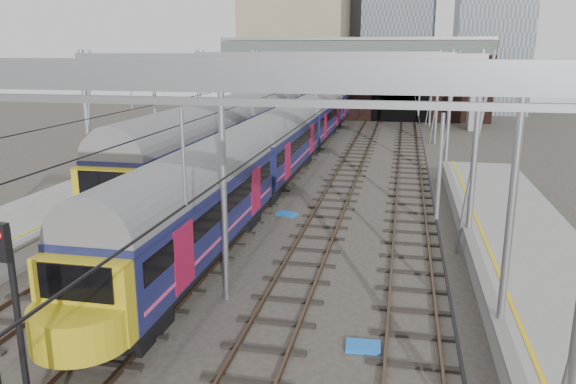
# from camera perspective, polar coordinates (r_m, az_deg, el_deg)

# --- Properties ---
(ground) EXTENTS (160.00, 160.00, 0.00)m
(ground) POSITION_cam_1_polar(r_m,az_deg,el_deg) (17.30, -8.31, -13.38)
(ground) COLOR #38332D
(ground) RESTS_ON ground
(tracks) EXTENTS (14.40, 80.00, 0.22)m
(tracks) POSITION_cam_1_polar(r_m,az_deg,el_deg) (30.90, 1.10, -0.70)
(tracks) COLOR #4C3828
(tracks) RESTS_ON ground
(overhead_line) EXTENTS (16.80, 80.00, 8.00)m
(overhead_line) POSITION_cam_1_polar(r_m,az_deg,el_deg) (36.28, 3.07, 11.98)
(overhead_line) COLOR gray
(overhead_line) RESTS_ON ground
(retaining_wall) EXTENTS (28.00, 2.75, 9.00)m
(retaining_wall) POSITION_cam_1_polar(r_m,az_deg,el_deg) (66.51, 8.29, 10.94)
(retaining_wall) COLOR black
(retaining_wall) RESTS_ON ground
(overbridge) EXTENTS (28.00, 3.00, 9.25)m
(overbridge) POSITION_cam_1_polar(r_m,az_deg,el_deg) (60.61, 6.67, 13.46)
(overbridge) COLOR gray
(overbridge) RESTS_ON ground
(train_main) EXTENTS (2.61, 60.49, 4.56)m
(train_main) POSITION_cam_1_polar(r_m,az_deg,el_deg) (42.40, 1.43, 6.63)
(train_main) COLOR black
(train_main) RESTS_ON ground
(train_second) EXTENTS (2.98, 51.58, 5.06)m
(train_second) POSITION_cam_1_polar(r_m,az_deg,el_deg) (47.13, -2.51, 7.65)
(train_second) COLOR black
(train_second) RESTS_ON ground
(signal_near_left) EXTENTS (0.34, 0.46, 4.55)m
(signal_near_left) POSITION_cam_1_polar(r_m,az_deg,el_deg) (13.48, -26.16, -9.45)
(signal_near_left) COLOR black
(signal_near_left) RESTS_ON ground
(equip_cover_b) EXTENTS (1.15, 1.01, 0.11)m
(equip_cover_b) POSITION_cam_1_polar(r_m,az_deg,el_deg) (27.93, -0.10, -2.25)
(equip_cover_b) COLOR blue
(equip_cover_b) RESTS_ON ground
(equip_cover_c) EXTENTS (0.98, 0.72, 0.11)m
(equip_cover_c) POSITION_cam_1_polar(r_m,az_deg,el_deg) (16.14, 7.64, -15.30)
(equip_cover_c) COLOR blue
(equip_cover_c) RESTS_ON ground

